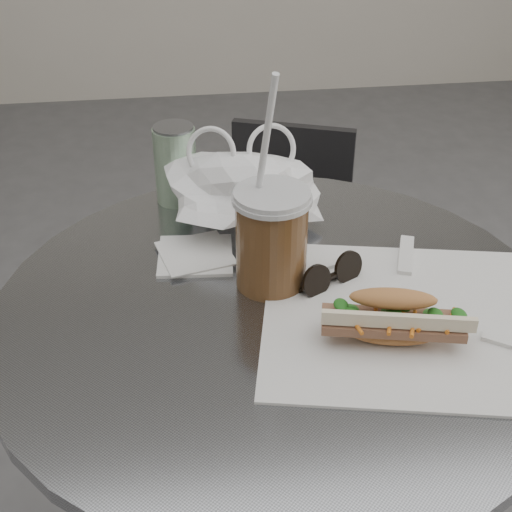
{
  "coord_description": "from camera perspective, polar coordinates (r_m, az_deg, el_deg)",
  "views": [
    {
      "loc": [
        -0.13,
        -0.55,
        1.31
      ],
      "look_at": [
        -0.02,
        0.24,
        0.79
      ],
      "focal_mm": 50.0,
      "sensor_mm": 36.0,
      "label": 1
    }
  ],
  "objects": [
    {
      "name": "cafe_table",
      "position": [
        1.14,
        1.49,
        -14.97
      ],
      "size": [
        0.76,
        0.76,
        0.74
      ],
      "color": "slate",
      "rests_on": "ground"
    },
    {
      "name": "chair_far",
      "position": [
        1.71,
        1.86,
        -2.99
      ],
      "size": [
        0.38,
        0.4,
        0.68
      ],
      "rotation": [
        0.0,
        0.0,
        2.79
      ],
      "color": "#29292C",
      "rests_on": "ground"
    },
    {
      "name": "sandwich_paper",
      "position": [
        0.94,
        11.55,
        -4.89
      ],
      "size": [
        0.42,
        0.4,
        0.0
      ],
      "primitive_type": "cube",
      "rotation": [
        0.0,
        0.0,
        -0.21
      ],
      "color": "white",
      "rests_on": "cafe_table"
    },
    {
      "name": "banh_mi",
      "position": [
        0.88,
        10.84,
        -4.89
      ],
      "size": [
        0.22,
        0.13,
        0.07
      ],
      "rotation": [
        0.0,
        0.0,
        -0.22
      ],
      "color": "#BC8647",
      "rests_on": "sandwich_paper"
    },
    {
      "name": "iced_coffee",
      "position": [
        0.95,
        1.24,
        1.52
      ],
      "size": [
        0.11,
        0.11,
        0.3
      ],
      "color": "brown",
      "rests_on": "cafe_table"
    },
    {
      "name": "sunglasses",
      "position": [
        0.98,
        6.04,
        -1.58
      ],
      "size": [
        0.1,
        0.07,
        0.05
      ],
      "rotation": [
        0.0,
        0.0,
        0.49
      ],
      "color": "black",
      "rests_on": "cafe_table"
    },
    {
      "name": "plastic_bag",
      "position": [
        1.1,
        -1.02,
        5.11
      ],
      "size": [
        0.24,
        0.2,
        0.11
      ],
      "primitive_type": null,
      "rotation": [
        0.0,
        0.0,
        -0.11
      ],
      "color": "white",
      "rests_on": "cafe_table"
    },
    {
      "name": "napkin_stack",
      "position": [
        1.04,
        -4.88,
        0.09
      ],
      "size": [
        0.12,
        0.12,
        0.01
      ],
      "color": "white",
      "rests_on": "cafe_table"
    },
    {
      "name": "drink_can",
      "position": [
        1.17,
        -6.46,
        7.32
      ],
      "size": [
        0.07,
        0.07,
        0.13
      ],
      "color": "#538F54",
      "rests_on": "cafe_table"
    }
  ]
}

